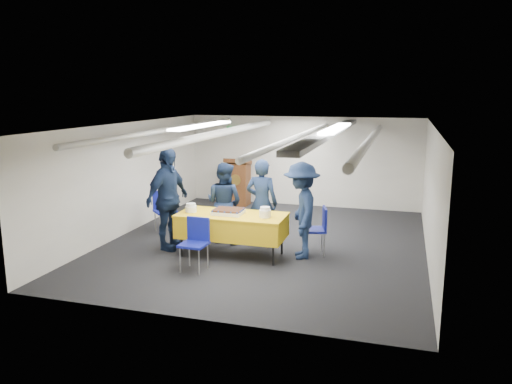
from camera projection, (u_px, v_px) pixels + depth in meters
The scene contains 14 objects.
ground at pixel (266, 243), 9.81m from camera, with size 7.00×7.00×0.00m, color black.
room_shell at pixel (277, 149), 9.81m from camera, with size 6.00×7.00×2.30m.
serving_table at pixel (232, 225), 8.96m from camera, with size 1.94×0.87×0.77m.
sheet_cake at pixel (228, 211), 8.92m from camera, with size 0.54×0.42×0.09m.
plate_stack_left at pixel (191, 208), 9.07m from camera, with size 0.21×0.21×0.16m.
plate_stack_right at pixel (265, 212), 8.68m from camera, with size 0.21×0.21×0.18m.
podium at pixel (238, 182), 13.00m from camera, with size 0.62×0.53×1.25m.
chair_near at pixel (196, 238), 8.27m from camera, with size 0.44×0.44×0.87m.
chair_right at pixel (319, 226), 9.06m from camera, with size 0.52×0.52×0.87m.
chair_left at pixel (164, 207), 10.54m from camera, with size 0.59×0.59×0.87m.
sailor_a at pixel (262, 203), 9.47m from camera, with size 0.62×0.40×1.69m, color #0E1A33.
sailor_b at pixel (224, 203), 9.75m from camera, with size 0.77×0.60×1.58m, color #0E1A33.
sailor_c at pixel (168, 199), 9.27m from camera, with size 1.12×0.47×1.92m, color #0E1A33.
sailor_d at pixel (301, 210), 8.80m from camera, with size 1.11×0.64×1.72m, color #0E1A33.
Camera 1 is at (2.49, -9.09, 2.92)m, focal length 35.00 mm.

